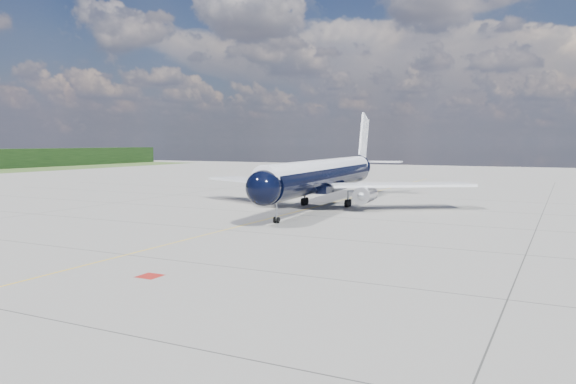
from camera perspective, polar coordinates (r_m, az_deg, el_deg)
name	(u,v)px	position (r m, az deg, el deg)	size (l,w,h in m)	color
ground	(303,210)	(78.32, 1.58, -1.83)	(320.00, 320.00, 0.00)	gray
taxiway_centerline	(287,214)	(73.86, -0.07, -2.25)	(0.16, 160.00, 0.01)	yellow
red_marking	(150,276)	(41.24, -13.86, -8.29)	(1.60, 1.60, 0.01)	maroon
main_airliner	(326,175)	(82.67, 3.87, 1.73)	(42.10, 51.44, 14.86)	black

